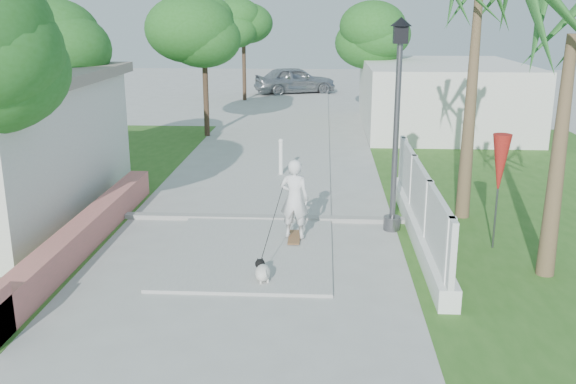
# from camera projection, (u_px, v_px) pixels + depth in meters

# --- Properties ---
(ground) EXTENTS (90.00, 90.00, 0.00)m
(ground) POSITION_uv_depth(u_px,v_px,m) (217.00, 359.00, 8.71)
(ground) COLOR #B7B7B2
(ground) RESTS_ON ground
(path_strip) EXTENTS (3.20, 36.00, 0.06)m
(path_strip) POSITION_uv_depth(u_px,v_px,m) (292.00, 118.00, 27.91)
(path_strip) COLOR #B7B7B2
(path_strip) RESTS_ON ground
(curb) EXTENTS (6.50, 0.25, 0.10)m
(curb) POSITION_uv_depth(u_px,v_px,m) (260.00, 218.00, 14.46)
(curb) COLOR #999993
(curb) RESTS_ON ground
(grass_left) EXTENTS (8.00, 20.00, 0.01)m
(grass_left) POSITION_uv_depth(u_px,v_px,m) (2.00, 191.00, 16.77)
(grass_left) COLOR #30601E
(grass_left) RESTS_ON ground
(grass_right) EXTENTS (8.00, 20.00, 0.01)m
(grass_right) POSITION_uv_depth(u_px,v_px,m) (547.00, 200.00, 16.01)
(grass_right) COLOR #30601E
(grass_right) RESTS_ON ground
(pink_wall) EXTENTS (0.45, 8.20, 0.80)m
(pink_wall) POSITION_uv_depth(u_px,v_px,m) (75.00, 242.00, 12.22)
(pink_wall) COLOR #D06E6A
(pink_wall) RESTS_ON ground
(lattice_fence) EXTENTS (0.35, 7.00, 1.50)m
(lattice_fence) POSITION_uv_depth(u_px,v_px,m) (419.00, 213.00, 13.18)
(lattice_fence) COLOR white
(lattice_fence) RESTS_ON ground
(building_right) EXTENTS (6.00, 8.00, 2.60)m
(building_right) POSITION_uv_depth(u_px,v_px,m) (441.00, 96.00, 25.32)
(building_right) COLOR silver
(building_right) RESTS_ON ground
(street_lamp) EXTENTS (0.44, 0.44, 4.44)m
(street_lamp) POSITION_uv_depth(u_px,v_px,m) (397.00, 118.00, 13.17)
(street_lamp) COLOR #59595E
(street_lamp) RESTS_ON ground
(bollard) EXTENTS (0.14, 0.14, 1.09)m
(bollard) POSITION_uv_depth(u_px,v_px,m) (281.00, 156.00, 18.14)
(bollard) COLOR white
(bollard) RESTS_ON ground
(patio_umbrella) EXTENTS (0.36, 0.36, 2.30)m
(patio_umbrella) POSITION_uv_depth(u_px,v_px,m) (500.00, 166.00, 12.31)
(patio_umbrella) COLOR #59595E
(patio_umbrella) RESTS_ON ground
(tree_left_mid) EXTENTS (3.20, 3.20, 4.85)m
(tree_left_mid) POSITION_uv_depth(u_px,v_px,m) (53.00, 54.00, 16.20)
(tree_left_mid) COLOR #4C3826
(tree_left_mid) RESTS_ON ground
(tree_path_left) EXTENTS (3.40, 3.40, 5.23)m
(tree_path_left) POSITION_uv_depth(u_px,v_px,m) (204.00, 32.00, 23.18)
(tree_path_left) COLOR #4C3826
(tree_path_left) RESTS_ON ground
(tree_path_right) EXTENTS (3.00, 3.00, 4.79)m
(tree_path_right) POSITION_uv_depth(u_px,v_px,m) (369.00, 37.00, 26.77)
(tree_path_right) COLOR #4C3826
(tree_path_right) RESTS_ON ground
(tree_path_far) EXTENTS (3.20, 3.20, 5.17)m
(tree_path_far) POSITION_uv_depth(u_px,v_px,m) (244.00, 25.00, 32.77)
(tree_path_far) COLOR #4C3826
(tree_path_far) RESTS_ON ground
(palm_far) EXTENTS (1.80, 1.80, 5.30)m
(palm_far) POSITION_uv_depth(u_px,v_px,m) (478.00, 14.00, 13.48)
(palm_far) COLOR brown
(palm_far) RESTS_ON ground
(palm_near) EXTENTS (1.80, 1.80, 4.70)m
(palm_near) POSITION_uv_depth(u_px,v_px,m) (571.00, 49.00, 10.41)
(palm_near) COLOR brown
(palm_near) RESTS_ON ground
(skateboarder) EXTENTS (0.77, 2.38, 1.72)m
(skateboarder) POSITION_uv_depth(u_px,v_px,m) (285.00, 210.00, 12.49)
(skateboarder) COLOR brown
(skateboarder) RESTS_ON ground
(dog) EXTENTS (0.39, 0.57, 0.40)m
(dog) POSITION_uv_depth(u_px,v_px,m) (262.00, 271.00, 11.07)
(dog) COLOR silver
(dog) RESTS_ON ground
(parked_car) EXTENTS (4.86, 3.24, 1.54)m
(parked_car) POSITION_uv_depth(u_px,v_px,m) (295.00, 80.00, 36.22)
(parked_car) COLOR #AEB0B6
(parked_car) RESTS_ON ground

